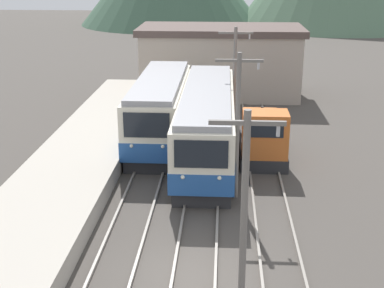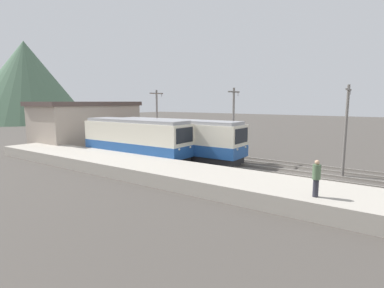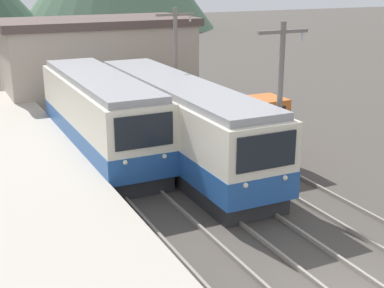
# 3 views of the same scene
# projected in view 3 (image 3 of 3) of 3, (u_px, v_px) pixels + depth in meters

# --- Properties ---
(commuter_train_left) EXTENTS (2.84, 11.32, 3.79)m
(commuter_train_left) POSITION_uv_depth(u_px,v_px,m) (101.00, 120.00, 24.38)
(commuter_train_left) COLOR #28282B
(commuter_train_left) RESTS_ON ground
(commuter_train_center) EXTENTS (2.84, 14.14, 3.71)m
(commuter_train_center) POSITION_uv_depth(u_px,v_px,m) (178.00, 125.00, 23.55)
(commuter_train_center) COLOR #28282B
(commuter_train_center) RESTS_ON ground
(shunting_locomotive) EXTENTS (2.40, 5.18, 3.00)m
(shunting_locomotive) POSITION_uv_depth(u_px,v_px,m) (240.00, 130.00, 24.67)
(shunting_locomotive) COLOR #28282B
(shunting_locomotive) RESTS_ON ground
(catenary_mast_mid) EXTENTS (2.00, 0.20, 6.57)m
(catenary_mast_mid) POSITION_uv_depth(u_px,v_px,m) (279.00, 107.00, 18.92)
(catenary_mast_mid) COLOR slate
(catenary_mast_mid) RESTS_ON ground
(catenary_mast_far) EXTENTS (2.00, 0.20, 6.57)m
(catenary_mast_far) POSITION_uv_depth(u_px,v_px,m) (176.00, 69.00, 26.62)
(catenary_mast_far) COLOR slate
(catenary_mast_far) RESTS_ON ground
(station_building) EXTENTS (12.60, 6.30, 5.37)m
(station_building) POSITION_uv_depth(u_px,v_px,m) (98.00, 59.00, 35.54)
(station_building) COLOR #AD9E8E
(station_building) RESTS_ON ground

